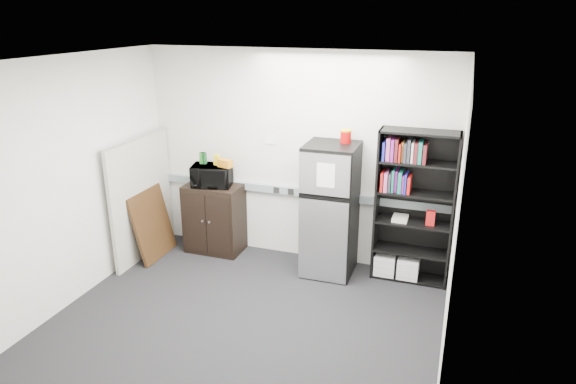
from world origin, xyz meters
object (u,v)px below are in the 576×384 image
object	(u,v)px
cubicle_partition	(142,198)
refrigerator	(330,210)
bookshelf	(412,204)
cabinet	(215,218)
microwave	(212,176)

from	to	relation	value
cubicle_partition	refrigerator	size ratio (longest dim) A/B	0.98
bookshelf	refrigerator	distance (m)	0.98
bookshelf	refrigerator	bearing A→B (deg)	-171.36
cabinet	refrigerator	size ratio (longest dim) A/B	0.57
cabinet	refrigerator	xyz separation A→B (m)	(1.62, -0.08, 0.35)
microwave	refrigerator	bearing A→B (deg)	-16.52
cubicle_partition	microwave	xyz separation A→B (m)	(0.82, 0.40, 0.27)
refrigerator	microwave	bearing A→B (deg)	176.97
bookshelf	cubicle_partition	distance (m)	3.45
cabinet	bookshelf	bearing A→B (deg)	1.46
cubicle_partition	cabinet	world-z (taller)	cubicle_partition
cabinet	cubicle_partition	bearing A→B (deg)	-152.95
microwave	cubicle_partition	bearing A→B (deg)	-168.09
bookshelf	cabinet	distance (m)	2.63
cubicle_partition	microwave	distance (m)	0.96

